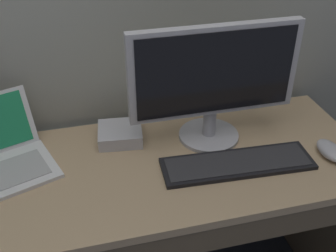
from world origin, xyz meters
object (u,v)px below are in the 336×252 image
(external_monitor, at_px, (214,79))
(external_drive_box, at_px, (120,134))
(computer_mouse, at_px, (330,150))
(wired_keyboard, at_px, (237,164))

(external_monitor, bearing_deg, external_drive_box, 166.00)
(computer_mouse, bearing_deg, external_monitor, 152.93)
(external_monitor, relative_size, wired_keyboard, 1.13)
(wired_keyboard, height_order, computer_mouse, computer_mouse)
(wired_keyboard, height_order, external_drive_box, external_drive_box)
(wired_keyboard, xyz_separation_m, external_drive_box, (-0.34, 0.24, 0.02))
(wired_keyboard, relative_size, computer_mouse, 4.05)
(external_drive_box, bearing_deg, external_monitor, -14.00)
(wired_keyboard, distance_m, external_drive_box, 0.42)
(wired_keyboard, bearing_deg, computer_mouse, -4.52)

